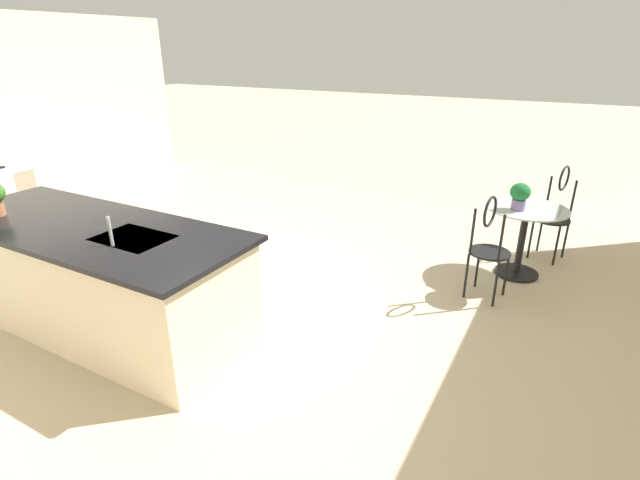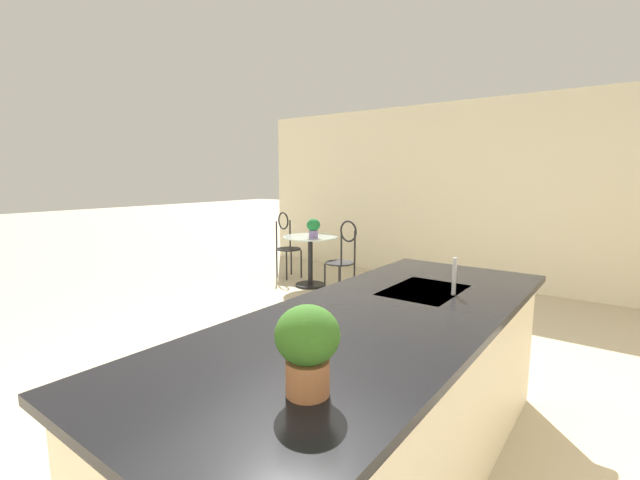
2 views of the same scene
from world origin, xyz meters
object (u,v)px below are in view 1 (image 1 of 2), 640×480
bistro_table (523,235)px  chair_by_island (489,243)px  chair_near_window (556,209)px  potted_plant_on_table (520,195)px

bistro_table → chair_by_island: (0.21, 0.71, 0.13)m
bistro_table → chair_near_window: chair_near_window is taller
chair_near_window → chair_by_island: bearing=71.9°
potted_plant_on_table → chair_near_window: bearing=-111.8°
bistro_table → potted_plant_on_table: 0.47m
chair_near_window → potted_plant_on_table: bearing=68.2°
chair_near_window → chair_by_island: size_ratio=1.00×
chair_near_window → chair_by_island: same height
chair_near_window → potted_plant_on_table: 0.90m
chair_by_island → potted_plant_on_table: (-0.14, -0.60, 0.32)m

